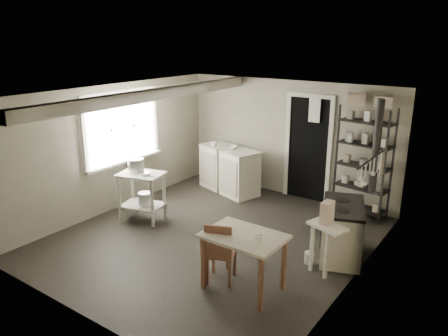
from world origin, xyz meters
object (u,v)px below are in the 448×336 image
Objects in this scene: prep_table at (142,198)px; work_table at (243,262)px; base_cabinets at (229,170)px; stove at (342,228)px; shelf_rack at (363,164)px; chair at (221,247)px; stockpot at (136,167)px; flour_sack at (336,207)px.

prep_table is 2.75m from work_table.
work_table is (2.22, -2.91, -0.08)m from base_cabinets.
prep_table is at bearing 172.16° from stove.
chair is (-0.76, -3.25, -0.46)m from shelf_rack.
shelf_rack is 1.93× the size of stove.
base_cabinets is at bearing 134.91° from stove.
flour_sack is at bearing 33.11° from stockpot.
base_cabinets is 3.46m from chair.
work_table is 2.18× the size of flour_sack.
base_cabinets is 3.66m from work_table.
base_cabinets reaches higher than flour_sack.
stove is (0.29, -1.70, -0.51)m from shelf_rack.
stockpot is 3.57m from stove.
base_cabinets is 0.71× the size of shelf_rack.
prep_table is at bearing 162.55° from work_table.
work_table is at bearing -93.40° from flour_sack.
chair is at bearing -40.32° from base_cabinets.
chair is (-1.05, -1.55, 0.04)m from stove.
chair is (1.87, -2.91, 0.03)m from base_cabinets.
base_cabinets is 3.06× the size of flour_sack.
shelf_rack is 2.29× the size of chair.
base_cabinets is at bearing 127.36° from work_table.
shelf_rack reaches higher than stove.
base_cabinets reaches higher than prep_table.
work_table is at bearing -35.77° from base_cabinets.
prep_table is at bearing 138.73° from chair.
base_cabinets is at bearing 176.11° from flour_sack.
stove is (2.92, -1.36, -0.02)m from base_cabinets.
base_cabinets is at bearing 79.02° from prep_table.
stockpot is 2.59m from chair.
prep_table is 0.56m from stockpot.
stove is 1.03× the size of work_table.
base_cabinets is (0.54, 2.07, -0.48)m from stockpot.
work_table is at bearing -89.05° from shelf_rack.
shelf_rack is at bearing 55.45° from chair.
base_cabinets is 3.22m from stove.
work_table is 1.16× the size of chair.
prep_table is 2.89× the size of stockpot.
flour_sack is (2.38, -0.16, -0.22)m from base_cabinets.
stockpot is 0.65× the size of flour_sack.
stockpot reaches higher than base_cabinets.
flour_sack is at bearing 34.58° from prep_table.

